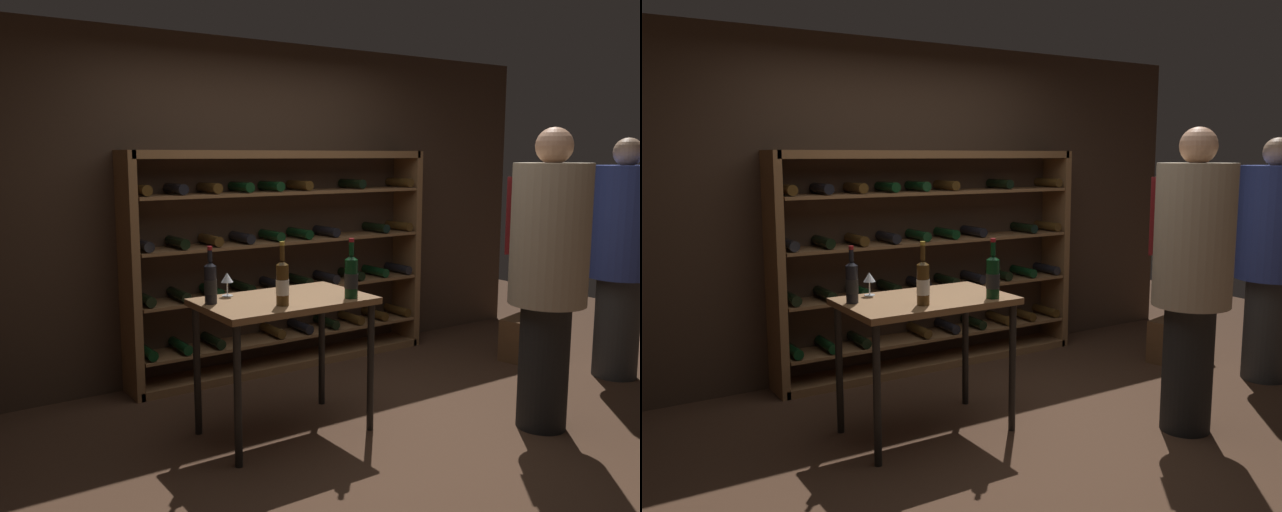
% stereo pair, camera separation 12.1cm
% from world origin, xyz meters
% --- Properties ---
extents(ground_plane, '(9.43, 9.43, 0.00)m').
position_xyz_m(ground_plane, '(0.00, 0.00, 0.00)').
color(ground_plane, '#472D1E').
extents(back_wall, '(5.93, 0.10, 2.61)m').
position_xyz_m(back_wall, '(0.00, 1.72, 1.30)').
color(back_wall, '#3D2B1E').
rests_on(back_wall, ground).
extents(wine_rack, '(2.63, 0.32, 1.75)m').
position_xyz_m(wine_rack, '(0.24, 1.51, 0.87)').
color(wine_rack, brown).
rests_on(wine_rack, ground).
extents(tasting_table, '(1.02, 0.64, 0.85)m').
position_xyz_m(tasting_table, '(-0.46, 0.36, 0.75)').
color(tasting_table, brown).
rests_on(tasting_table, ground).
extents(person_bystander_red_print, '(0.51, 0.52, 1.85)m').
position_xyz_m(person_bystander_red_print, '(2.24, -0.15, 1.01)').
color(person_bystander_red_print, '#2E2E2E').
rests_on(person_bystander_red_print, ground).
extents(person_guest_khaki, '(0.47, 0.47, 1.88)m').
position_xyz_m(person_guest_khaki, '(0.93, -0.49, 1.03)').
color(person_guest_khaki, black).
rests_on(person_guest_khaki, ground).
extents(wine_crate, '(0.55, 0.45, 0.35)m').
position_xyz_m(wine_crate, '(2.05, 0.51, 0.18)').
color(wine_crate, brown).
rests_on(wine_crate, ground).
extents(wine_bottle_green_slim, '(0.08, 0.08, 0.37)m').
position_xyz_m(wine_bottle_green_slim, '(-0.12, 0.13, 0.99)').
color(wine_bottle_green_slim, black).
rests_on(wine_bottle_green_slim, tasting_table).
extents(wine_bottle_amber_reserve, '(0.08, 0.08, 0.37)m').
position_xyz_m(wine_bottle_amber_reserve, '(-0.57, 0.19, 0.99)').
color(wine_bottle_amber_reserve, '#4C3314').
rests_on(wine_bottle_amber_reserve, tasting_table).
extents(wine_bottle_red_label, '(0.08, 0.08, 0.34)m').
position_xyz_m(wine_bottle_red_label, '(-0.90, 0.46, 0.98)').
color(wine_bottle_red_label, black).
rests_on(wine_bottle_red_label, tasting_table).
extents(wine_glass_stemmed_center, '(0.07, 0.07, 0.15)m').
position_xyz_m(wine_glass_stemmed_center, '(-0.72, 0.60, 0.96)').
color(wine_glass_stemmed_center, silver).
rests_on(wine_glass_stemmed_center, tasting_table).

